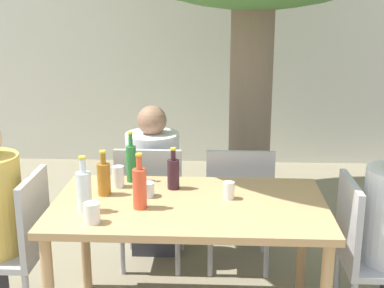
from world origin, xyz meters
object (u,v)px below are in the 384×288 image
(amber_bottle_3, at_px, (104,178))
(drinking_glass_3, at_px, (229,190))
(patio_chair_0, at_px, (17,241))
(drinking_glass_1, at_px, (118,177))
(patio_chair_3, at_px, (239,202))
(patio_chair_1, at_px, (367,249))
(drinking_glass_0, at_px, (92,213))
(patio_chair_2, at_px, (151,200))
(person_seated_2, at_px, (155,188))
(drinking_glass_2, at_px, (147,189))
(wine_bottle_2, at_px, (173,173))
(dining_table_front, at_px, (189,216))
(soda_bottle_1, at_px, (140,187))
(water_bottle_0, at_px, (84,190))
(green_bottle_4, at_px, (131,162))

(amber_bottle_3, distance_m, drinking_glass_3, 0.71)
(patio_chair_0, height_order, drinking_glass_3, patio_chair_0)
(drinking_glass_1, bearing_deg, patio_chair_3, 30.74)
(patio_chair_1, height_order, amber_bottle_3, amber_bottle_3)
(patio_chair_3, bearing_deg, drinking_glass_0, 51.36)
(patio_chair_2, xyz_separation_m, patio_chair_3, (0.60, 0.00, 0.00))
(person_seated_2, height_order, drinking_glass_3, person_seated_2)
(patio_chair_2, distance_m, drinking_glass_2, 0.66)
(patio_chair_1, relative_size, drinking_glass_3, 9.12)
(patio_chair_2, bearing_deg, wine_bottle_2, 113.58)
(wine_bottle_2, height_order, drinking_glass_3, wine_bottle_2)
(dining_table_front, height_order, patio_chair_3, patio_chair_3)
(amber_bottle_3, bearing_deg, drinking_glass_3, -2.28)
(person_seated_2, distance_m, drinking_glass_1, 0.75)
(dining_table_front, bearing_deg, soda_bottle_1, -160.15)
(water_bottle_0, xyz_separation_m, drinking_glass_1, (0.11, 0.38, -0.05))
(wine_bottle_2, relative_size, drinking_glass_0, 2.36)
(patio_chair_1, height_order, green_bottle_4, green_bottle_4)
(patio_chair_0, relative_size, drinking_glass_3, 9.12)
(drinking_glass_2, bearing_deg, drinking_glass_1, 142.28)
(patio_chair_1, xyz_separation_m, amber_bottle_3, (-1.47, 0.10, 0.35))
(patio_chair_1, bearing_deg, wine_bottle_2, 78.71)
(green_bottle_4, bearing_deg, soda_bottle_1, -75.13)
(green_bottle_4, height_order, drinking_glass_1, green_bottle_4)
(drinking_glass_1, xyz_separation_m, drinking_glass_2, (0.19, -0.15, -0.02))
(water_bottle_0, relative_size, drinking_glass_1, 2.36)
(amber_bottle_3, bearing_deg, patio_chair_2, 71.61)
(patio_chair_1, xyz_separation_m, patio_chair_3, (-0.68, 0.66, 0.00))
(drinking_glass_3, bearing_deg, drinking_glass_1, 166.08)
(water_bottle_0, distance_m, green_bottle_4, 0.52)
(amber_bottle_3, bearing_deg, green_bottle_4, 63.44)
(drinking_glass_1, bearing_deg, amber_bottle_3, -113.30)
(drinking_glass_2, height_order, drinking_glass_3, drinking_glass_3)
(water_bottle_0, relative_size, wine_bottle_2, 1.22)
(drinking_glass_0, bearing_deg, dining_table_front, 32.34)
(amber_bottle_3, height_order, drinking_glass_0, amber_bottle_3)
(patio_chair_0, relative_size, soda_bottle_1, 2.94)
(person_seated_2, height_order, drinking_glass_2, person_seated_2)
(water_bottle_0, bearing_deg, drinking_glass_1, 74.20)
(dining_table_front, bearing_deg, wine_bottle_2, 115.80)
(patio_chair_3, xyz_separation_m, amber_bottle_3, (-0.79, -0.57, 0.35))
(dining_table_front, distance_m, drinking_glass_3, 0.26)
(wine_bottle_2, relative_size, drinking_glass_2, 3.03)
(patio_chair_0, bearing_deg, person_seated_2, 142.82)
(patio_chair_2, distance_m, patio_chair_3, 0.60)
(patio_chair_3, bearing_deg, patio_chair_0, 27.38)
(patio_chair_0, xyz_separation_m, water_bottle_0, (0.44, -0.15, 0.37))
(wine_bottle_2, height_order, amber_bottle_3, amber_bottle_3)
(soda_bottle_1, relative_size, drinking_glass_3, 3.10)
(wine_bottle_2, xyz_separation_m, drinking_glass_1, (-0.33, 0.01, -0.03))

